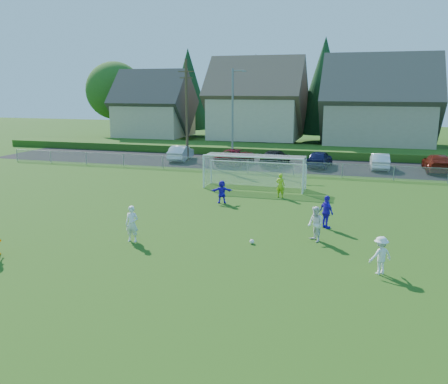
{
  "coord_description": "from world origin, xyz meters",
  "views": [
    {
      "loc": [
        7.58,
        -17.56,
        7.31
      ],
      "look_at": [
        0.0,
        8.0,
        1.4
      ],
      "focal_mm": 38.0,
      "sensor_mm": 36.0,
      "label": 1
    }
  ],
  "objects": [
    {
      "name": "ground",
      "position": [
        0.0,
        0.0,
        0.0
      ],
      "size": [
        160.0,
        160.0,
        0.0
      ],
      "primitive_type": "plane",
      "color": "#193D0C",
      "rests_on": "ground"
    },
    {
      "name": "asphalt_lot",
      "position": [
        0.0,
        27.5,
        0.01
      ],
      "size": [
        60.0,
        60.0,
        0.0
      ],
      "primitive_type": "plane",
      "color": "black",
      "rests_on": "ground"
    },
    {
      "name": "grass_embankment",
      "position": [
        0.0,
        35.0,
        0.4
      ],
      "size": [
        70.0,
        6.0,
        0.8
      ],
      "primitive_type": "cube",
      "color": "#1E420F",
      "rests_on": "ground"
    },
    {
      "name": "soccer_ball",
      "position": [
        2.73,
        3.46,
        0.11
      ],
      "size": [
        0.22,
        0.22,
        0.22
      ],
      "primitive_type": "sphere",
      "color": "white",
      "rests_on": "ground"
    },
    {
      "name": "player_white_a",
      "position": [
        -2.9,
        2.18,
        0.88
      ],
      "size": [
        0.66,
        0.46,
        1.76
      ],
      "primitive_type": "imported",
      "rotation": [
        0.0,
        0.0,
        0.05
      ],
      "color": "white",
      "rests_on": "ground"
    },
    {
      "name": "player_white_b",
      "position": [
        5.58,
        4.7,
        0.86
      ],
      "size": [
        1.02,
        1.06,
        1.73
      ],
      "primitive_type": "imported",
      "rotation": [
        0.0,
        0.0,
        -0.95
      ],
      "color": "white",
      "rests_on": "ground"
    },
    {
      "name": "player_white_c",
      "position": [
        8.48,
        1.31,
        0.78
      ],
      "size": [
        1.15,
        1.06,
        1.55
      ],
      "primitive_type": "imported",
      "rotation": [
        0.0,
        0.0,
        3.77
      ],
      "color": "white",
      "rests_on": "ground"
    },
    {
      "name": "player_blue_a",
      "position": [
        5.91,
        7.1,
        0.88
      ],
      "size": [
        1.0,
        1.06,
        1.76
      ],
      "primitive_type": "imported",
      "rotation": [
        0.0,
        0.0,
        2.29
      ],
      "color": "#2F16CE",
      "rests_on": "ground"
    },
    {
      "name": "player_blue_b",
      "position": [
        -1.0,
        10.88,
        0.75
      ],
      "size": [
        1.45,
        0.85,
        1.49
      ],
      "primitive_type": "imported",
      "rotation": [
        0.0,
        0.0,
        3.46
      ],
      "color": "#2F16CE",
      "rests_on": "ground"
    },
    {
      "name": "goalkeeper",
      "position": [
        2.35,
        13.5,
        0.83
      ],
      "size": [
        0.67,
        0.5,
        1.66
      ],
      "primitive_type": "imported",
      "rotation": [
        0.0,
        0.0,
        2.96
      ],
      "color": "#9AC917",
      "rests_on": "ground"
    },
    {
      "name": "car_b",
      "position": [
        -10.28,
        27.15,
        0.76
      ],
      "size": [
        2.06,
        4.74,
        1.52
      ],
      "primitive_type": "imported",
      "rotation": [
        0.0,
        0.0,
        3.24
      ],
      "color": "white",
      "rests_on": "ground"
    },
    {
      "name": "car_c",
      "position": [
        -4.28,
        26.31,
        0.75
      ],
      "size": [
        3.12,
        5.68,
        1.51
      ],
      "primitive_type": "imported",
      "rotation": [
        0.0,
        0.0,
        3.02
      ],
      "color": "#610B17",
      "rests_on": "ground"
    },
    {
      "name": "car_d",
      "position": [
        -0.49,
        26.83,
        0.73
      ],
      "size": [
        2.51,
        5.18,
        1.45
      ],
      "primitive_type": "imported",
      "rotation": [
        0.0,
        0.0,
        3.04
      ],
      "color": "black",
      "rests_on": "ground"
    },
    {
      "name": "car_e",
      "position": [
        3.69,
        26.93,
        0.78
      ],
      "size": [
        2.32,
        4.74,
        1.56
      ],
      "primitive_type": "imported",
      "rotation": [
        0.0,
        0.0,
        3.03
      ],
      "color": "#11163D",
      "rests_on": "ground"
    },
    {
      "name": "car_f",
      "position": [
        9.04,
        27.35,
        0.73
      ],
      "size": [
        1.69,
        4.46,
        1.45
      ],
      "primitive_type": "imported",
      "rotation": [
        0.0,
        0.0,
        3.18
      ],
      "color": "white",
      "rests_on": "ground"
    },
    {
      "name": "car_g",
      "position": [
        13.89,
        27.26,
        0.78
      ],
      "size": [
        2.21,
        5.36,
        1.55
      ],
      "primitive_type": "imported",
      "rotation": [
        0.0,
        0.0,
        3.15
      ],
      "color": "#61160A",
      "rests_on": "ground"
    },
    {
      "name": "soccer_goal",
      "position": [
        0.0,
        16.05,
        1.63
      ],
      "size": [
        7.42,
        1.9,
        2.5
      ],
      "color": "white",
      "rests_on": "ground"
    },
    {
      "name": "chainlink_fence",
      "position": [
        0.0,
        22.0,
        0.63
      ],
      "size": [
        52.06,
        0.06,
        1.2
      ],
      "color": "gray",
      "rests_on": "ground"
    },
    {
      "name": "streetlight",
      "position": [
        -4.45,
        26.0,
        4.84
      ],
      "size": [
        1.38,
        0.18,
        9.0
      ],
      "color": "slate",
      "rests_on": "ground"
    },
    {
      "name": "utility_pole",
      "position": [
        -9.5,
        27.0,
        5.15
      ],
      "size": [
        1.6,
        0.26,
        10.0
      ],
      "color": "#473321",
      "rests_on": "ground"
    },
    {
      "name": "houses_row",
      "position": [
        1.97,
        42.46,
        7.33
      ],
      "size": [
        53.9,
        11.45,
        13.27
      ],
      "color": "tan",
      "rests_on": "ground"
    },
    {
      "name": "tree_row",
      "position": [
        1.04,
        48.74,
        6.91
      ],
      "size": [
        65.98,
        12.36,
        13.8
      ],
      "color": "#382616",
      "rests_on": "ground"
    }
  ]
}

